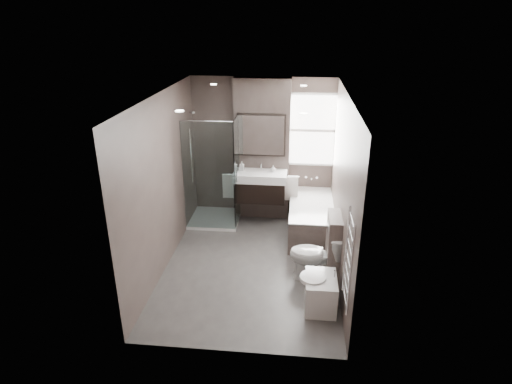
# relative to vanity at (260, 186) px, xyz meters

# --- Properties ---
(room) EXTENTS (2.70, 3.90, 2.70)m
(room) POSITION_rel_vanity_xyz_m (0.00, -1.43, 0.56)
(room) COLOR #4B4845
(room) RESTS_ON ground
(vanity_pier) EXTENTS (1.00, 0.25, 2.60)m
(vanity_pier) POSITION_rel_vanity_xyz_m (0.00, 0.35, 0.56)
(vanity_pier) COLOR #4E423E
(vanity_pier) RESTS_ON ground
(vanity) EXTENTS (0.95, 0.47, 0.66)m
(vanity) POSITION_rel_vanity_xyz_m (0.00, 0.00, 0.00)
(vanity) COLOR black
(vanity) RESTS_ON vanity_pier
(mirror_cabinet) EXTENTS (0.86, 0.08, 0.76)m
(mirror_cabinet) POSITION_rel_vanity_xyz_m (0.00, 0.19, 0.89)
(mirror_cabinet) COLOR black
(mirror_cabinet) RESTS_ON vanity_pier
(towel_left) EXTENTS (0.24, 0.06, 0.44)m
(towel_left) POSITION_rel_vanity_xyz_m (-0.56, -0.02, -0.02)
(towel_left) COLOR silver
(towel_left) RESTS_ON vanity_pier
(towel_right) EXTENTS (0.24, 0.06, 0.44)m
(towel_right) POSITION_rel_vanity_xyz_m (0.56, -0.02, -0.02)
(towel_right) COLOR silver
(towel_right) RESTS_ON vanity_pier
(shower_enclosure) EXTENTS (0.90, 0.90, 2.00)m
(shower_enclosure) POSITION_rel_vanity_xyz_m (-0.75, -0.08, -0.25)
(shower_enclosure) COLOR white
(shower_enclosure) RESTS_ON ground
(bathtub) EXTENTS (0.75, 1.60, 0.57)m
(bathtub) POSITION_rel_vanity_xyz_m (0.92, -0.33, -0.43)
(bathtub) COLOR #4E423E
(bathtub) RESTS_ON ground
(window) EXTENTS (0.98, 0.06, 1.33)m
(window) POSITION_rel_vanity_xyz_m (0.90, 0.45, 0.93)
(window) COLOR white
(window) RESTS_ON room
(toilet) EXTENTS (0.80, 0.51, 0.77)m
(toilet) POSITION_rel_vanity_xyz_m (0.97, -1.73, -0.36)
(toilet) COLOR white
(toilet) RESTS_ON ground
(cistern_box) EXTENTS (0.19, 0.55, 1.00)m
(cistern_box) POSITION_rel_vanity_xyz_m (1.21, -1.68, -0.24)
(cistern_box) COLOR #4E423E
(cistern_box) RESTS_ON ground
(bidet) EXTENTS (0.48, 0.56, 0.58)m
(bidet) POSITION_rel_vanity_xyz_m (1.01, -2.40, -0.50)
(bidet) COLOR white
(bidet) RESTS_ON ground
(towel_radiator) EXTENTS (0.03, 0.49, 1.10)m
(towel_radiator) POSITION_rel_vanity_xyz_m (1.25, -3.03, 0.38)
(towel_radiator) COLOR silver
(towel_radiator) RESTS_ON room
(soap_bottle_a) EXTENTS (0.08, 0.08, 0.17)m
(soap_bottle_a) POSITION_rel_vanity_xyz_m (-0.34, 0.06, 0.34)
(soap_bottle_a) COLOR white
(soap_bottle_a) RESTS_ON vanity
(soap_bottle_b) EXTENTS (0.09, 0.09, 0.12)m
(soap_bottle_b) POSITION_rel_vanity_xyz_m (0.23, 0.06, 0.32)
(soap_bottle_b) COLOR white
(soap_bottle_b) RESTS_ON vanity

